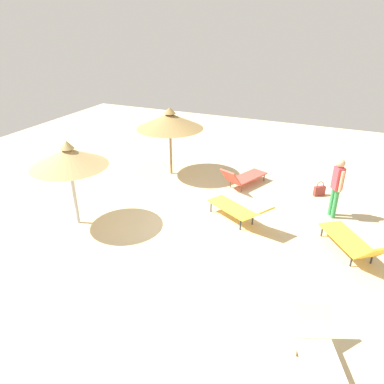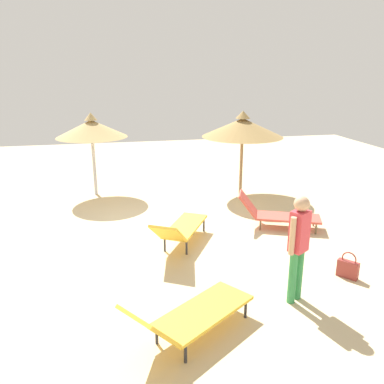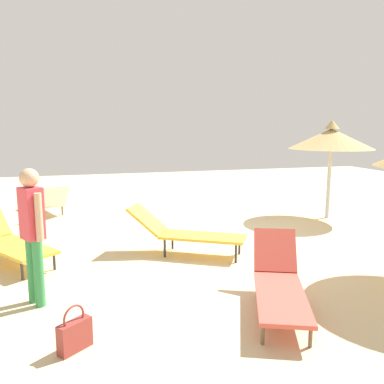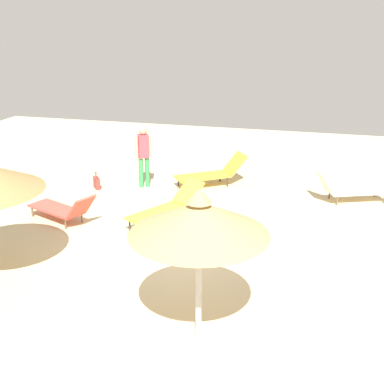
% 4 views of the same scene
% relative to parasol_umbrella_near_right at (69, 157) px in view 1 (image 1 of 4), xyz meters
% --- Properties ---
extents(ground, '(24.00, 24.00, 0.10)m').
position_rel_parasol_umbrella_near_right_xyz_m(ground, '(1.25, -3.20, -2.03)').
color(ground, beige).
extents(parasol_umbrella_near_right, '(2.05, 2.05, 2.45)m').
position_rel_parasol_umbrella_near_right_xyz_m(parasol_umbrella_near_right, '(0.00, 0.00, 0.00)').
color(parasol_umbrella_near_right, '#B2B2B7').
rests_on(parasol_umbrella_near_right, ground).
extents(parasol_umbrella_center, '(2.37, 2.37, 2.48)m').
position_rel_parasol_umbrella_near_right_xyz_m(parasol_umbrella_center, '(4.30, -0.82, 0.02)').
color(parasol_umbrella_center, olive).
rests_on(parasol_umbrella_center, ground).
extents(lounge_chair_edge, '(1.98, 1.29, 0.85)m').
position_rel_parasol_umbrella_near_right_xyz_m(lounge_chair_edge, '(-2.39, -6.86, -1.63)').
color(lounge_chair_edge, silver).
rests_on(lounge_chair_edge, ground).
extents(lounge_chair_back, '(2.07, 1.73, 0.89)m').
position_rel_parasol_umbrella_near_right_xyz_m(lounge_chair_back, '(1.39, -7.23, -1.59)').
color(lounge_chair_back, gold).
rests_on(lounge_chair_back, ground).
extents(lounge_chair_front, '(1.54, 2.11, 0.86)m').
position_rel_parasol_umbrella_near_right_xyz_m(lounge_chair_front, '(1.83, -4.21, -1.56)').
color(lounge_chair_front, gold).
rests_on(lounge_chair_front, ground).
extents(lounge_chair_near_left, '(2.00, 1.28, 0.83)m').
position_rel_parasol_umbrella_near_right_xyz_m(lounge_chair_near_left, '(4.25, -3.60, -1.63)').
color(lounge_chair_near_left, '#CC4C3F').
rests_on(lounge_chair_near_left, ground).
extents(person_standing_far_right, '(0.42, 0.34, 1.79)m').
position_rel_parasol_umbrella_near_right_xyz_m(person_standing_far_right, '(3.28, -6.59, -0.94)').
color(person_standing_far_right, '#338C4C').
rests_on(person_standing_far_right, ground).
extents(handbag, '(0.33, 0.37, 0.50)m').
position_rel_parasol_umbrella_near_right_xyz_m(handbag, '(4.56, -6.11, -1.80)').
color(handbag, maroon).
rests_on(handbag, ground).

